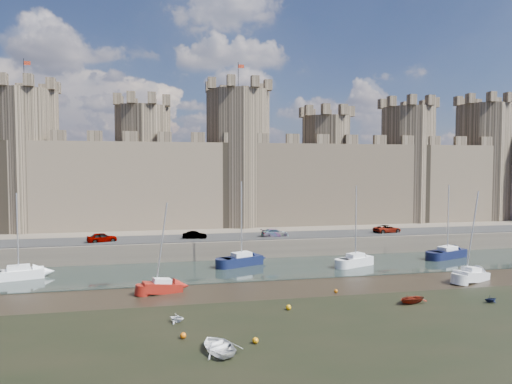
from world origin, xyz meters
TOP-DOWN VIEW (x-y plane):
  - ground at (0.00, 0.00)m, footprint 160.00×160.00m
  - seaweed_patch at (0.00, -6.00)m, footprint 70.00×34.00m
  - water_channel at (0.00, 24.00)m, footprint 160.00×12.00m
  - quay at (0.00, 60.00)m, footprint 160.00×60.00m
  - road at (0.00, 34.00)m, footprint 160.00×7.00m
  - castle at (-0.64, 48.00)m, footprint 108.50×11.00m
  - car_0 at (-18.86, 32.95)m, footprint 4.11×2.59m
  - car_1 at (-6.61, 33.32)m, footprint 3.45×1.69m
  - car_2 at (4.83, 33.16)m, footprint 4.10×1.92m
  - car_3 at (22.49, 33.44)m, footprint 4.56×2.69m
  - sailboat_0 at (-26.65, 24.21)m, footprint 5.45×3.30m
  - sailboat_1 at (-1.24, 26.15)m, footprint 5.68×3.98m
  - sailboat_2 at (12.75, 23.04)m, footprint 5.02×3.48m
  - sailboat_3 at (27.23, 25.33)m, footprint 6.11×4.04m
  - sailboat_4 at (-11.05, 15.54)m, footprint 4.11×2.44m
  - sailboat_5 at (22.08, 13.51)m, footprint 4.92×3.49m
  - dinghy_2 at (-7.35, -0.09)m, footprint 3.54×4.20m
  - dinghy_3 at (-9.92, 6.43)m, footprint 1.86×1.84m
  - dinghy_4 at (11.24, 7.45)m, footprint 3.54×3.14m
  - dinghy_7 at (18.48, 6.05)m, footprint 1.23×1.06m
  - buoy_0 at (-9.56, 2.81)m, footprint 0.45×0.45m
  - buoy_1 at (-0.27, 7.70)m, footprint 0.48×0.48m
  - buoy_3 at (5.80, 12.00)m, footprint 0.38×0.38m
  - buoy_4 at (-4.61, 0.84)m, footprint 0.45×0.45m

SIDE VIEW (x-z plane):
  - ground at x=0.00m, z-range 0.00..0.00m
  - seaweed_patch at x=0.00m, z-range 0.00..0.01m
  - water_channel at x=0.00m, z-range 0.00..0.08m
  - buoy_3 at x=5.80m, z-range 0.00..0.38m
  - buoy_4 at x=-4.61m, z-range 0.00..0.45m
  - buoy_0 at x=-9.56m, z-range 0.00..0.45m
  - buoy_1 at x=-0.27m, z-range 0.00..0.48m
  - dinghy_4 at x=11.24m, z-range 0.00..0.61m
  - dinghy_7 at x=18.48m, z-range 0.00..0.64m
  - dinghy_3 at x=-9.92m, z-range 0.00..0.74m
  - dinghy_2 at x=-7.35m, z-range 0.00..0.74m
  - sailboat_4 at x=-11.05m, z-range -3.82..5.19m
  - sailboat_5 at x=22.08m, z-range -4.23..5.67m
  - sailboat_0 at x=-26.65m, z-range -4.01..5.53m
  - sailboat_3 at x=27.23m, z-range -4.22..5.77m
  - sailboat_2 at x=12.75m, z-range -4.24..5.86m
  - sailboat_1 at x=-1.24m, z-range -4.48..6.14m
  - quay at x=0.00m, z-range 0.00..2.50m
  - road at x=0.00m, z-range 2.50..2.60m
  - car_1 at x=-6.61m, z-range 2.50..3.59m
  - car_2 at x=4.83m, z-range 2.50..3.66m
  - car_3 at x=22.49m, z-range 2.50..3.69m
  - car_0 at x=-18.86m, z-range 2.50..3.80m
  - castle at x=-0.64m, z-range -2.83..26.17m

